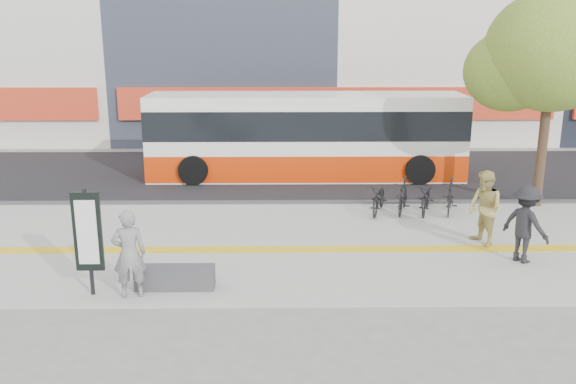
{
  "coord_description": "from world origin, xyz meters",
  "views": [
    {
      "loc": [
        -0.42,
        -12.88,
        5.28
      ],
      "look_at": [
        -0.26,
        2.0,
        1.24
      ],
      "focal_mm": 38.36,
      "sensor_mm": 36.0,
      "label": 1
    }
  ],
  "objects_px": {
    "bus": "(306,138)",
    "signboard": "(88,233)",
    "seated_woman": "(129,254)",
    "bench": "(175,277)",
    "pedestrian_tan": "(485,208)",
    "pedestrian_dark": "(526,224)",
    "street_tree": "(550,53)"
  },
  "relations": [
    {
      "from": "signboard",
      "to": "bus",
      "type": "height_order",
      "value": "bus"
    },
    {
      "from": "signboard",
      "to": "pedestrian_tan",
      "type": "distance_m",
      "value": 9.14
    },
    {
      "from": "street_tree",
      "to": "pedestrian_dark",
      "type": "distance_m",
      "value": 6.21
    },
    {
      "from": "bench",
      "to": "seated_woman",
      "type": "xyz_separation_m",
      "value": [
        -0.8,
        -0.4,
        0.67
      ]
    },
    {
      "from": "bench",
      "to": "pedestrian_tan",
      "type": "xyz_separation_m",
      "value": [
        7.09,
        2.51,
        0.7
      ]
    },
    {
      "from": "street_tree",
      "to": "seated_woman",
      "type": "distance_m",
      "value": 12.87
    },
    {
      "from": "bench",
      "to": "street_tree",
      "type": "relative_size",
      "value": 0.25
    },
    {
      "from": "bench",
      "to": "bus",
      "type": "distance_m",
      "value": 10.23
    },
    {
      "from": "seated_woman",
      "to": "bench",
      "type": "bearing_deg",
      "value": -165.55
    },
    {
      "from": "bus",
      "to": "bench",
      "type": "bearing_deg",
      "value": -107.37
    },
    {
      "from": "pedestrian_tan",
      "to": "bus",
      "type": "bearing_deg",
      "value": -168.94
    },
    {
      "from": "bus",
      "to": "seated_woman",
      "type": "distance_m",
      "value": 10.81
    },
    {
      "from": "pedestrian_dark",
      "to": "bench",
      "type": "bearing_deg",
      "value": 65.31
    },
    {
      "from": "signboard",
      "to": "bus",
      "type": "relative_size",
      "value": 0.2
    },
    {
      "from": "seated_woman",
      "to": "pedestrian_tan",
      "type": "distance_m",
      "value": 8.41
    },
    {
      "from": "bench",
      "to": "pedestrian_tan",
      "type": "height_order",
      "value": "pedestrian_tan"
    },
    {
      "from": "bus",
      "to": "seated_woman",
      "type": "relative_size",
      "value": 6.12
    },
    {
      "from": "pedestrian_dark",
      "to": "seated_woman",
      "type": "bearing_deg",
      "value": 66.97
    },
    {
      "from": "pedestrian_tan",
      "to": "seated_woman",
      "type": "bearing_deg",
      "value": -88.14
    },
    {
      "from": "seated_woman",
      "to": "pedestrian_dark",
      "type": "bearing_deg",
      "value": 179.83
    },
    {
      "from": "street_tree",
      "to": "pedestrian_tan",
      "type": "height_order",
      "value": "street_tree"
    },
    {
      "from": "signboard",
      "to": "pedestrian_dark",
      "type": "bearing_deg",
      "value": 10.37
    },
    {
      "from": "bus",
      "to": "pedestrian_dark",
      "type": "relative_size",
      "value": 6.17
    },
    {
      "from": "bus",
      "to": "signboard",
      "type": "bearing_deg",
      "value": -114.85
    },
    {
      "from": "bench",
      "to": "bus",
      "type": "bearing_deg",
      "value": 72.63
    },
    {
      "from": "signboard",
      "to": "bus",
      "type": "xyz_separation_m",
      "value": [
        4.63,
        10.01,
        0.07
      ]
    },
    {
      "from": "street_tree",
      "to": "seated_woman",
      "type": "xyz_separation_m",
      "value": [
        -10.58,
        -6.42,
        -3.54
      ]
    },
    {
      "from": "bench",
      "to": "street_tree",
      "type": "bearing_deg",
      "value": 31.62
    },
    {
      "from": "signboard",
      "to": "street_tree",
      "type": "bearing_deg",
      "value": 29.07
    },
    {
      "from": "bus",
      "to": "seated_woman",
      "type": "height_order",
      "value": "bus"
    },
    {
      "from": "bus",
      "to": "pedestrian_tan",
      "type": "bearing_deg",
      "value": -60.55
    },
    {
      "from": "pedestrian_tan",
      "to": "pedestrian_dark",
      "type": "xyz_separation_m",
      "value": [
        0.57,
        -1.12,
        -0.03
      ]
    }
  ]
}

